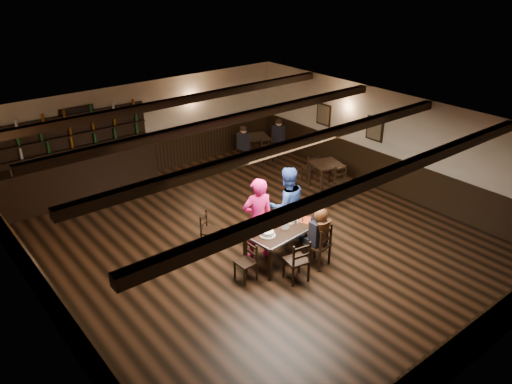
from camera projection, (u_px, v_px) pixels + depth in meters
ground at (257, 242)px, 11.21m from camera, size 10.00×10.00×0.00m
room_shell at (256, 170)px, 10.48m from camera, size 9.02×10.02×2.71m
dining_table at (285, 230)px, 10.33m from camera, size 1.76×1.00×0.75m
chair_near_left at (299, 259)px, 9.64m from camera, size 0.49×0.47×0.91m
chair_near_right at (321, 243)px, 10.12m from camera, size 0.52×0.50×0.94m
chair_end_left at (248, 258)px, 9.78m from camera, size 0.36×0.38×0.79m
chair_end_right at (314, 224)px, 10.97m from camera, size 0.46×0.47×0.84m
chair_far_pushed at (208, 228)px, 10.81m from camera, size 0.53×0.52×0.83m
woman_pink at (258, 219)px, 10.30m from camera, size 0.76×0.62×1.81m
man_blue at (286, 205)px, 10.88m from camera, size 1.03×0.90×1.78m
seated_person at (320, 229)px, 10.01m from camera, size 0.37×0.55×0.90m
cake at (267, 233)px, 9.98m from camera, size 0.32×0.32×0.10m
plate_stack_a at (285, 224)px, 10.24m from camera, size 0.17×0.17×0.16m
plate_stack_b at (291, 219)px, 10.42m from camera, size 0.15×0.15×0.18m
tea_light at (283, 225)px, 10.34m from camera, size 0.06×0.06×0.06m
salt_shaker at (297, 221)px, 10.44m from camera, size 0.03×0.03×0.08m
pepper_shaker at (302, 220)px, 10.47m from camera, size 0.04×0.04×0.10m
drink_glass at (290, 219)px, 10.51m from camera, size 0.07×0.07×0.11m
menu_red at (305, 220)px, 10.58m from camera, size 0.38×0.34×0.00m
menu_blue at (295, 217)px, 10.71m from camera, size 0.35×0.25×0.00m
bar_counter at (77, 172)px, 12.95m from camera, size 4.45×0.70×2.20m
back_table_a at (326, 167)px, 13.47m from camera, size 0.94×0.94×0.75m
back_table_b at (255, 139)px, 15.46m from camera, size 1.00×1.00×0.75m
bg_patron_left at (243, 138)px, 15.03m from camera, size 0.31×0.40×0.73m
bg_patron_right at (279, 130)px, 15.62m from camera, size 0.31×0.41×0.76m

